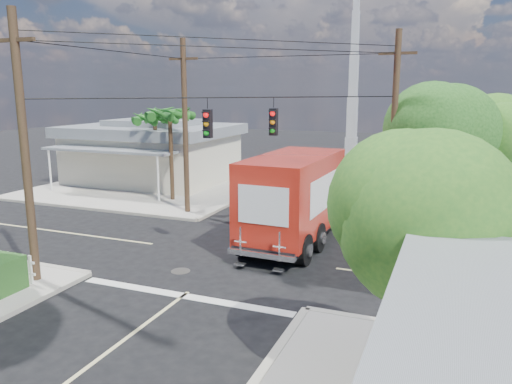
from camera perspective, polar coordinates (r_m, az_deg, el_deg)
The scene contains 14 objects.
ground at distance 20.08m, azimuth -2.14°, elevation -7.24°, with size 120.00×120.00×0.00m, color black.
sidewalk_nw at distance 34.42m, azimuth -11.41°, elevation 0.65°, with size 14.12×14.12×0.14m.
road_markings at distance 18.82m, azimuth -3.97°, elevation -8.56°, with size 32.00×32.00×0.01m.
building_nw at distance 36.01m, azimuth -11.67°, elevation 4.59°, with size 10.80×10.20×4.30m.
radio_tower at distance 38.05m, azimuth 11.00°, elevation 10.15°, with size 0.80×0.80×17.00m.
tree_ne_front at distance 24.18m, azimuth 20.64°, elevation 6.81°, with size 4.21×4.14×6.66m.
tree_ne_back at distance 26.49m, azimuth 26.32°, elevation 5.45°, with size 3.77×3.66×5.82m.
tree_se at distance 10.43m, azimuth 17.19°, elevation -2.49°, with size 3.67×3.54×5.62m.
palm_nw_front at distance 29.18m, azimuth -9.82°, elevation 8.62°, with size 3.01×3.08×5.59m.
palm_nw_back at distance 31.54m, azimuth -11.50°, elevation 8.10°, with size 3.01×3.08×5.19m.
utility_poles at distance 21.20m, azimuth -4.41°, elevation 6.68°, with size 12.00×10.68×9.00m.
vending_boxes at distance 24.29m, azimuth 18.24°, elevation -2.78°, with size 1.90×0.50×1.10m.
delivery_truck at distance 21.67m, azimuth 4.94°, elevation -0.52°, with size 3.13×8.95×3.83m.
parked_car at distance 20.25m, azimuth 26.79°, elevation -6.11°, with size 2.51×5.44×1.51m, color silver.
Camera 1 is at (7.73, -17.35, 6.49)m, focal length 35.00 mm.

